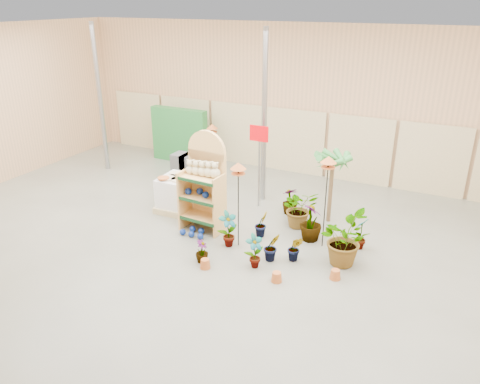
{
  "coord_description": "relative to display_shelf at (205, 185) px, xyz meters",
  "views": [
    {
      "loc": [
        4.74,
        -7.37,
        5.14
      ],
      "look_at": [
        0.3,
        1.5,
        1.0
      ],
      "focal_mm": 35.0,
      "sensor_mm": 36.0,
      "label": 1
    }
  ],
  "objects": [
    {
      "name": "potted_plant_10",
      "position": [
        3.35,
        -0.19,
        -0.52
      ],
      "size": [
        1.1,
        1.2,
        1.13
      ],
      "primitive_type": "imported",
      "rotation": [
        0.0,
        0.0,
        1.81
      ],
      "color": "#347D35",
      "rests_on": "ground"
    },
    {
      "name": "display_shelf",
      "position": [
        0.0,
        0.0,
        0.0
      ],
      "size": [
        1.03,
        0.68,
        2.38
      ],
      "rotation": [
        0.0,
        0.0,
        -0.06
      ],
      "color": "tan",
      "rests_on": "ground"
    },
    {
      "name": "bird_table_front",
      "position": [
        1.11,
        -0.49,
        0.73
      ],
      "size": [
        0.34,
        0.34,
        1.96
      ],
      "color": "black",
      "rests_on": "ground"
    },
    {
      "name": "potted_plant_11",
      "position": [
        1.53,
        1.6,
        -0.73
      ],
      "size": [
        0.56,
        0.56,
        0.7
      ],
      "primitive_type": "imported",
      "rotation": [
        0.0,
        0.0,
        3.93
      ],
      "color": "#347D35",
      "rests_on": "ground"
    },
    {
      "name": "potted_plant_5",
      "position": [
        1.38,
        0.16,
        -0.78
      ],
      "size": [
        0.34,
        0.39,
        0.61
      ],
      "primitive_type": "imported",
      "rotation": [
        0.0,
        0.0,
        1.32
      ],
      "color": "#347D35",
      "rests_on": "ground"
    },
    {
      "name": "pallet_stack",
      "position": [
        -0.99,
        0.54,
        -0.63
      ],
      "size": [
        1.31,
        1.1,
        0.94
      ],
      "rotation": [
        0.0,
        0.0,
        0.04
      ],
      "color": "tan",
      "rests_on": "ground"
    },
    {
      "name": "potted_plant_8",
      "position": [
        1.82,
        -1.17,
        -0.71
      ],
      "size": [
        0.44,
        0.47,
        0.74
      ],
      "primitive_type": "imported",
      "rotation": [
        0.0,
        0.0,
        0.96
      ],
      "color": "#347D35",
      "rests_on": "ground"
    },
    {
      "name": "trellis_stock",
      "position": [
        -3.27,
        3.86,
        -0.19
      ],
      "size": [
        2.0,
        0.3,
        1.8
      ],
      "primitive_type": "cube",
      "color": "#236C2D",
      "rests_on": "ground"
    },
    {
      "name": "palm",
      "position": [
        2.55,
        1.62,
        0.52
      ],
      "size": [
        0.7,
        0.7,
        1.87
      ],
      "color": "brown",
      "rests_on": "ground"
    },
    {
      "name": "teddy_bears",
      "position": [
        0.04,
        -0.11,
        0.42
      ],
      "size": [
        0.88,
        0.24,
        0.39
      ],
      "color": "beige",
      "rests_on": "display_shelf"
    },
    {
      "name": "potted_plant_3",
      "position": [
        2.46,
        0.48,
        -0.64
      ],
      "size": [
        0.7,
        0.7,
        0.9
      ],
      "primitive_type": "imported",
      "rotation": [
        0.0,
        0.0,
        2.52
      ],
      "color": "#347D35",
      "rests_on": "ground"
    },
    {
      "name": "potted_plant_6",
      "position": [
        1.98,
        1.02,
        -0.61
      ],
      "size": [
        1.13,
        1.11,
        0.95
      ],
      "primitive_type": "imported",
      "rotation": [
        0.0,
        0.0,
        0.7
      ],
      "color": "#347D35",
      "rests_on": "ground"
    },
    {
      "name": "bird_table_back",
      "position": [
        -1.56,
        3.07,
        0.45
      ],
      "size": [
        0.34,
        0.34,
        1.66
      ],
      "color": "black",
      "rests_on": "ground"
    },
    {
      "name": "potted_plant_7",
      "position": [
        0.75,
        -1.46,
        -0.84
      ],
      "size": [
        0.33,
        0.33,
        0.49
      ],
      "primitive_type": "imported",
      "rotation": [
        0.0,
        0.0,
        1.8
      ],
      "color": "#347D35",
      "rests_on": "ground"
    },
    {
      "name": "bird_table_right",
      "position": [
        2.8,
        0.32,
        0.87
      ],
      "size": [
        0.34,
        0.34,
        2.11
      ],
      "color": "black",
      "rests_on": "ground"
    },
    {
      "name": "gazing_balls_shelf",
      "position": [
        0.0,
        -0.13,
        -0.15
      ],
      "size": [
        0.87,
        0.3,
        0.17
      ],
      "color": "navy",
      "rests_on": "display_shelf"
    },
    {
      "name": "potted_plant_0",
      "position": [
        0.93,
        -0.62,
        -0.67
      ],
      "size": [
        0.48,
        0.53,
        0.84
      ],
      "primitive_type": "imported",
      "rotation": [
        0.0,
        0.0,
        1.03
      ],
      "color": "#347D35",
      "rests_on": "ground"
    },
    {
      "name": "room",
      "position": [
        0.53,
        -0.43,
        1.13
      ],
      "size": [
        15.2,
        12.1,
        4.7
      ],
      "color": "#5E5E50",
      "rests_on": "ground"
    },
    {
      "name": "offer_sign",
      "position": [
        0.63,
        1.64,
        0.48
      ],
      "size": [
        0.5,
        0.08,
        2.2
      ],
      "color": "gray",
      "rests_on": "ground"
    },
    {
      "name": "potted_plant_4",
      "position": [
        3.57,
        0.6,
        -0.71
      ],
      "size": [
        0.38,
        0.46,
        0.76
      ],
      "primitive_type": "imported",
      "rotation": [
        0.0,
        0.0,
        4.39
      ],
      "color": "#347D35",
      "rests_on": "ground"
    },
    {
      "name": "gazing_balls_floor",
      "position": [
        -0.04,
        -0.54,
        -1.01
      ],
      "size": [
        0.63,
        0.39,
        0.15
      ],
      "color": "navy",
      "rests_on": "ground"
    },
    {
      "name": "potted_plant_1",
      "position": [
        2.02,
        -0.74,
        -0.77
      ],
      "size": [
        0.44,
        0.44,
        0.63
      ],
      "primitive_type": "imported",
      "rotation": [
        0.0,
        0.0,
        0.81
      ],
      "color": "#347D35",
      "rests_on": "ground"
    },
    {
      "name": "potted_plant_9",
      "position": [
        2.47,
        -0.54,
        -0.8
      ],
      "size": [
        0.36,
        0.32,
        0.58
      ],
      "primitive_type": "imported",
      "rotation": [
        0.0,
        0.0,
        0.21
      ],
      "color": "#347D35",
      "rests_on": "ground"
    },
    {
      "name": "charcoal_planters",
      "position": [
        -1.79,
        1.96,
        -0.59
      ],
      "size": [
        0.8,
        0.5,
        1.0
      ],
      "color": "#333333",
      "rests_on": "ground"
    }
  ]
}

